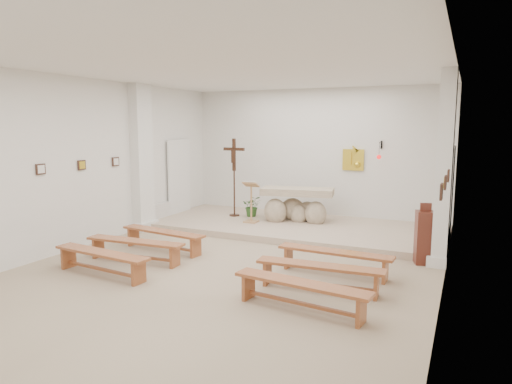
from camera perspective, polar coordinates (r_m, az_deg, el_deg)
The scene contains 29 objects.
ground at distance 8.14m, azimuth -3.80°, elevation -9.78°, with size 7.00×10.00×0.00m, color tan.
wall_left at distance 9.94m, azimuth -21.87°, elevation 3.24°, with size 0.02×10.00×3.50m, color silver.
wall_right at distance 6.82m, azimuth 22.70°, elevation 1.16°, with size 0.02×10.00×3.50m, color silver.
wall_back at distance 12.37m, azimuth 7.34°, elevation 4.64°, with size 7.00×0.02×3.50m, color silver.
ceiling at distance 7.80m, azimuth -4.06°, elevation 15.40°, with size 7.00×10.00×0.02m, color silver.
sanctuary_platform at distance 11.20m, azimuth 4.86°, elevation -4.36°, with size 6.98×3.00×0.15m, color tan.
pilaster_left at distance 11.32m, azimuth -14.06°, elevation 4.13°, with size 0.26×0.55×3.50m, color white.
pilaster_right at distance 8.81m, azimuth 22.49°, elevation 2.64°, with size 0.26×0.55×3.50m, color white.
gold_wall_relief at distance 12.07m, azimuth 12.05°, elevation 3.96°, with size 0.55×0.04×0.55m, color gold.
sanctuary_lamp at distance 11.67m, azimuth 15.15°, elevation 4.50°, with size 0.11×0.36×0.44m.
station_frame_left_front at distance 9.40m, azimuth -25.32°, elevation 2.60°, with size 0.03×0.20×0.20m, color #392219.
station_frame_left_mid at distance 10.06m, azimuth -20.95°, elevation 3.17°, with size 0.03×0.20×0.20m, color #392219.
station_frame_left_rear at distance 10.78m, azimuth -17.14°, elevation 3.65°, with size 0.03×0.20×0.20m, color #392219.
station_frame_right_front at distance 6.03m, azimuth 22.17°, elevation 0.05°, with size 0.03×0.20×0.20m, color #392219.
station_frame_right_mid at distance 7.02m, azimuth 22.60°, elevation 1.10°, with size 0.03×0.20×0.20m, color #392219.
station_frame_right_rear at distance 8.02m, azimuth 22.92°, elevation 1.90°, with size 0.03×0.20×0.20m, color #392219.
radiator_left at distance 12.09m, azimuth -11.95°, elevation -2.63°, with size 0.10×0.85×0.52m, color silver.
radiator_right at distance 9.74m, azimuth 22.55°, elevation -5.72°, with size 0.10×0.85×0.52m, color silver.
altar at distance 11.46m, azimuth 5.06°, elevation -1.90°, with size 1.87×1.00×0.92m.
lectern at distance 11.23m, azimuth -0.62°, elevation -1.23°, with size 0.39×0.33×1.04m.
crucifix_stand at distance 11.98m, azimuth -2.76°, elevation 2.57°, with size 0.62×0.27×2.04m.
potted_plant at distance 12.02m, azimuth -0.47°, elevation -1.76°, with size 0.50×0.43×0.55m, color #2B5722.
donation_pedestal at distance 8.93m, azimuth 20.28°, elevation -5.32°, with size 0.38×0.38×1.14m.
bench_left_front at distance 9.48m, azimuth -11.56°, elevation -5.36°, with size 2.00×0.55×0.42m.
bench_right_front at distance 7.95m, azimuth 9.80°, elevation -7.97°, with size 1.99×0.40×0.42m.
bench_left_second at distance 8.83m, azimuth -14.89°, elevation -6.49°, with size 1.99×0.44×0.42m.
bench_right_second at distance 7.16m, azimuth 7.96°, elevation -9.76°, with size 1.99×0.45×0.42m.
bench_left_third at distance 8.21m, azimuth -18.77°, elevation -7.77°, with size 2.00×0.49×0.42m.
bench_right_third at distance 6.38m, azimuth 5.64°, elevation -11.99°, with size 2.00×0.55×0.42m.
Camera 1 is at (3.74, -6.77, 2.52)m, focal length 32.00 mm.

